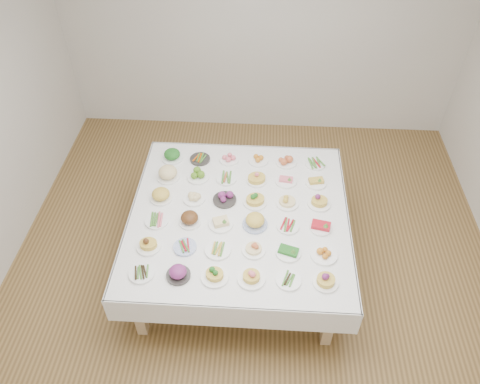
# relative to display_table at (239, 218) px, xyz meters

# --- Properties ---
(room_envelope) EXTENTS (5.02, 5.02, 2.81)m
(room_envelope) POSITION_rel_display_table_xyz_m (0.14, -0.04, 1.15)
(room_envelope) COLOR olive
(room_envelope) RESTS_ON ground
(display_table) EXTENTS (2.04, 2.04, 0.75)m
(display_table) POSITION_rel_display_table_xyz_m (0.00, 0.00, 0.00)
(display_table) COLOR white
(display_table) RESTS_ON ground
(dish_0) EXTENTS (0.21, 0.21, 0.05)m
(dish_0) POSITION_rel_display_table_xyz_m (-0.75, -0.74, 0.09)
(dish_0) COLOR white
(dish_0) RESTS_ON display_table
(dish_1) EXTENTS (0.20, 0.20, 0.11)m
(dish_1) POSITION_rel_display_table_xyz_m (-0.45, -0.74, 0.12)
(dish_1) COLOR #2D2A28
(dish_1) RESTS_ON display_table
(dish_2) EXTENTS (0.22, 0.22, 0.12)m
(dish_2) POSITION_rel_display_table_xyz_m (-0.15, -0.74, 0.12)
(dish_2) COLOR white
(dish_2) RESTS_ON display_table
(dish_3) EXTENTS (0.23, 0.23, 0.12)m
(dish_3) POSITION_rel_display_table_xyz_m (0.15, -0.74, 0.12)
(dish_3) COLOR white
(dish_3) RESTS_ON display_table
(dish_4) EXTENTS (0.20, 0.20, 0.05)m
(dish_4) POSITION_rel_display_table_xyz_m (0.45, -0.74, 0.09)
(dish_4) COLOR white
(dish_4) RESTS_ON display_table
(dish_5) EXTENTS (0.21, 0.21, 0.12)m
(dish_5) POSITION_rel_display_table_xyz_m (0.75, -0.74, 0.13)
(dish_5) COLOR white
(dish_5) RESTS_ON display_table
(dish_6) EXTENTS (0.21, 0.21, 0.12)m
(dish_6) POSITION_rel_display_table_xyz_m (-0.75, -0.45, 0.12)
(dish_6) COLOR white
(dish_6) RESTS_ON display_table
(dish_7) EXTENTS (0.20, 0.20, 0.05)m
(dish_7) POSITION_rel_display_table_xyz_m (-0.44, -0.44, 0.09)
(dish_7) COLOR #4C66B2
(dish_7) RESTS_ON display_table
(dish_8) EXTENTS (0.23, 0.23, 0.05)m
(dish_8) POSITION_rel_display_table_xyz_m (-0.15, -0.46, 0.09)
(dish_8) COLOR white
(dish_8) RESTS_ON display_table
(dish_9) EXTENTS (0.20, 0.20, 0.10)m
(dish_9) POSITION_rel_display_table_xyz_m (0.15, -0.44, 0.11)
(dish_9) COLOR white
(dish_9) RESTS_ON display_table
(dish_10) EXTENTS (0.21, 0.21, 0.10)m
(dish_10) POSITION_rel_display_table_xyz_m (0.45, -0.45, 0.11)
(dish_10) COLOR white
(dish_10) RESTS_ON display_table
(dish_11) EXTENTS (0.23, 0.23, 0.09)m
(dish_11) POSITION_rel_display_table_xyz_m (0.75, -0.46, 0.11)
(dish_11) COLOR white
(dish_11) RESTS_ON display_table
(dish_12) EXTENTS (0.21, 0.21, 0.05)m
(dish_12) POSITION_rel_display_table_xyz_m (-0.74, -0.15, 0.09)
(dish_12) COLOR white
(dish_12) RESTS_ON display_table
(dish_13) EXTENTS (0.20, 0.20, 0.12)m
(dish_13) POSITION_rel_display_table_xyz_m (-0.44, -0.15, 0.12)
(dish_13) COLOR white
(dish_13) RESTS_ON display_table
(dish_14) EXTENTS (0.22, 0.22, 0.10)m
(dish_14) POSITION_rel_display_table_xyz_m (-0.15, -0.16, 0.11)
(dish_14) COLOR white
(dish_14) RESTS_ON display_table
(dish_15) EXTENTS (0.22, 0.22, 0.12)m
(dish_15) POSITION_rel_display_table_xyz_m (0.15, -0.14, 0.13)
(dish_15) COLOR #4C66B2
(dish_15) RESTS_ON display_table
(dish_16) EXTENTS (0.20, 0.20, 0.05)m
(dish_16) POSITION_rel_display_table_xyz_m (0.45, -0.15, 0.09)
(dish_16) COLOR white
(dish_16) RESTS_ON display_table
(dish_17) EXTENTS (0.20, 0.20, 0.10)m
(dish_17) POSITION_rel_display_table_xyz_m (0.74, -0.14, 0.11)
(dish_17) COLOR white
(dish_17) RESTS_ON display_table
(dish_18) EXTENTS (0.21, 0.21, 0.13)m
(dish_18) POSITION_rel_display_table_xyz_m (-0.75, 0.14, 0.13)
(dish_18) COLOR white
(dish_18) RESTS_ON display_table
(dish_19) EXTENTS (0.21, 0.21, 0.09)m
(dish_19) POSITION_rel_display_table_xyz_m (-0.44, 0.15, 0.11)
(dish_19) COLOR white
(dish_19) RESTS_ON display_table
(dish_20) EXTENTS (0.22, 0.22, 0.10)m
(dish_20) POSITION_rel_display_table_xyz_m (-0.15, 0.15, 0.11)
(dish_20) COLOR #2D2A28
(dish_20) RESTS_ON display_table
(dish_21) EXTENTS (0.23, 0.23, 0.14)m
(dish_21) POSITION_rel_display_table_xyz_m (0.14, 0.14, 0.14)
(dish_21) COLOR white
(dish_21) RESTS_ON display_table
(dish_22) EXTENTS (0.21, 0.21, 0.12)m
(dish_22) POSITION_rel_display_table_xyz_m (0.45, 0.15, 0.13)
(dish_22) COLOR white
(dish_22) RESTS_ON display_table
(dish_23) EXTENTS (0.22, 0.22, 0.12)m
(dish_23) POSITION_rel_display_table_xyz_m (0.75, 0.16, 0.13)
(dish_23) COLOR white
(dish_23) RESTS_ON display_table
(dish_24) EXTENTS (0.22, 0.22, 0.13)m
(dish_24) POSITION_rel_display_table_xyz_m (-0.74, 0.44, 0.13)
(dish_24) COLOR white
(dish_24) RESTS_ON display_table
(dish_25) EXTENTS (0.21, 0.21, 0.10)m
(dish_25) POSITION_rel_display_table_xyz_m (-0.44, 0.46, 0.12)
(dish_25) COLOR white
(dish_25) RESTS_ON display_table
(dish_26) EXTENTS (0.20, 0.20, 0.05)m
(dish_26) POSITION_rel_display_table_xyz_m (-0.15, 0.45, 0.09)
(dish_26) COLOR white
(dish_26) RESTS_ON display_table
(dish_27) EXTENTS (0.20, 0.20, 0.12)m
(dish_27) POSITION_rel_display_table_xyz_m (0.15, 0.44, 0.12)
(dish_27) COLOR white
(dish_27) RESTS_ON display_table
(dish_28) EXTENTS (0.21, 0.21, 0.09)m
(dish_28) POSITION_rel_display_table_xyz_m (0.44, 0.46, 0.10)
(dish_28) COLOR white
(dish_28) RESTS_ON display_table
(dish_29) EXTENTS (0.21, 0.21, 0.08)m
(dish_29) POSITION_rel_display_table_xyz_m (0.74, 0.45, 0.10)
(dish_29) COLOR white
(dish_29) RESTS_ON display_table
(dish_30) EXTENTS (0.22, 0.22, 0.14)m
(dish_30) POSITION_rel_display_table_xyz_m (-0.75, 0.74, 0.14)
(dish_30) COLOR white
(dish_30) RESTS_ON display_table
(dish_31) EXTENTS (0.21, 0.21, 0.05)m
(dish_31) POSITION_rel_display_table_xyz_m (-0.46, 0.74, 0.09)
(dish_31) COLOR #2D2A28
(dish_31) RESTS_ON display_table
(dish_32) EXTENTS (0.20, 0.20, 0.08)m
(dish_32) POSITION_rel_display_table_xyz_m (-0.15, 0.75, 0.10)
(dish_32) COLOR white
(dish_32) RESTS_ON display_table
(dish_33) EXTENTS (0.20, 0.20, 0.09)m
(dish_33) POSITION_rel_display_table_xyz_m (0.16, 0.75, 0.11)
(dish_33) COLOR white
(dish_33) RESTS_ON display_table
(dish_34) EXTENTS (0.21, 0.21, 0.09)m
(dish_34) POSITION_rel_display_table_xyz_m (0.44, 0.74, 0.11)
(dish_34) COLOR white
(dish_34) RESTS_ON display_table
(dish_35) EXTENTS (0.20, 0.20, 0.05)m
(dish_35) POSITION_rel_display_table_xyz_m (0.75, 0.74, 0.09)
(dish_35) COLOR white
(dish_35) RESTS_ON display_table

